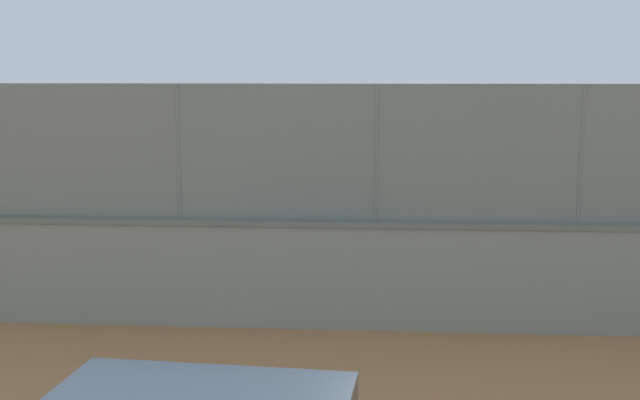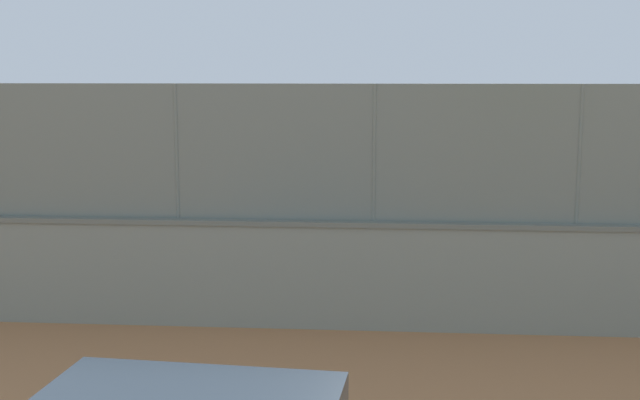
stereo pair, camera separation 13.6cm
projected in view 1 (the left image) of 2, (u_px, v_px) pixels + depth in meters
The scene contains 7 objects.
ground_plane at pixel (299, 206), 25.49m from camera, with size 260.00×260.00×0.00m, color #A36B42.
perimeter_wall at pixel (278, 272), 13.25m from camera, with size 29.26×1.11×1.78m.
fence_panel_on_wall at pixel (277, 152), 12.95m from camera, with size 28.74×0.71×2.18m.
player_baseline_waiting at pixel (266, 197), 20.53m from camera, with size 0.85×1.00×1.72m.
player_near_wall_returning at pixel (407, 206), 20.09m from camera, with size 1.05×0.66×1.49m.
sports_ball at pixel (287, 239), 20.14m from camera, with size 0.08×0.08×0.08m, color yellow.
courtside_bench at pixel (36, 273), 15.02m from camera, with size 1.61×0.42×0.87m.
Camera 1 is at (-3.00, 24.99, 4.11)m, focal length 45.46 mm.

